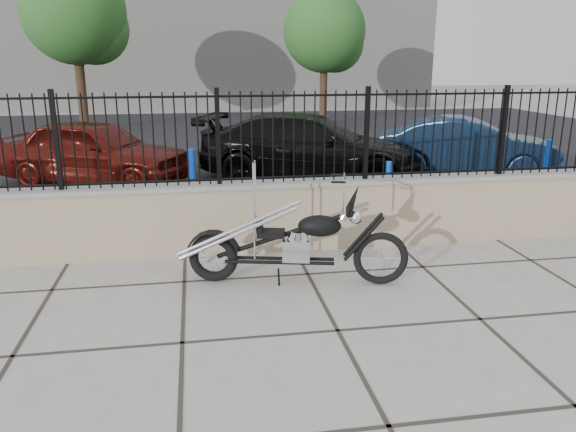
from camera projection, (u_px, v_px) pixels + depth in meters
The scene contains 14 objects.
ground_plane at pixel (338, 331), 5.50m from camera, with size 90.00×90.00×0.00m, color #99968E.
parking_lot at pixel (238, 143), 17.35m from camera, with size 30.00×30.00×0.00m, color black.
retaining_wall at pixel (294, 215), 7.74m from camera, with size 14.00×0.36×0.96m, color gray.
iron_fence at pixel (294, 137), 7.44m from camera, with size 14.00×0.08×1.20m, color black.
background_building at pixel (215, 28), 29.54m from camera, with size 22.00×6.00×8.00m, color beige.
chopper_motorcycle at pixel (292, 223), 6.47m from camera, with size 2.46×0.43×1.48m, color black, non-canonical shape.
car_red at pixel (94, 151), 11.69m from camera, with size 1.61×4.00×1.36m, color #51110B.
car_black at pixel (310, 147), 12.16m from camera, with size 1.96×4.81×1.40m, color black.
car_blue at pixel (467, 147), 12.57m from camera, with size 1.36×3.89×1.28m, color #0E1E35.
bollard_a at pixel (192, 178), 9.90m from camera, with size 0.12×0.12×1.03m, color blue.
bollard_b at pixel (388, 186), 9.65m from camera, with size 0.10×0.10×0.87m, color #0B4CB2.
bollard_c at pixel (547, 165), 11.18m from camera, with size 0.12×0.12×1.01m, color blue.
tree_left at pixel (73, 7), 19.34m from camera, with size 3.58×3.58×6.03m.
tree_right at pixel (324, 27), 21.00m from camera, with size 3.09×3.09×5.21m.
Camera 1 is at (-1.29, -4.83, 2.59)m, focal length 35.00 mm.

